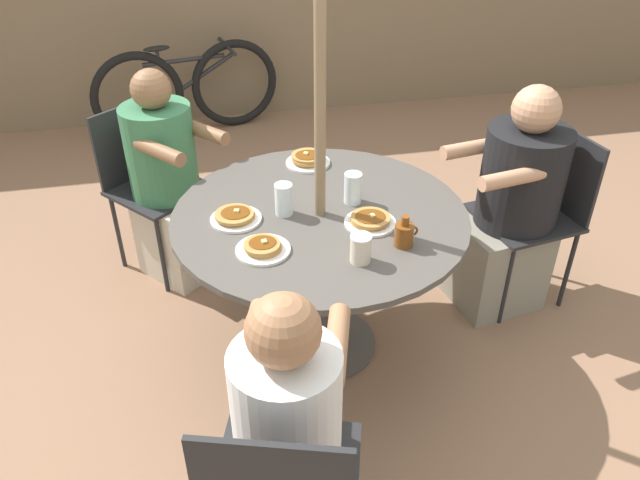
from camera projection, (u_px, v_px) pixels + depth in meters
name	position (u px, v px, depth m)	size (l,w,h in m)	color
ground_plane	(320.00, 343.00, 3.05)	(12.00, 12.00, 0.00)	#8C664C
back_fence	(244.00, 12.00, 4.99)	(10.00, 0.06, 1.71)	#7A664C
patio_table	(320.00, 238.00, 2.70)	(1.26, 1.26, 0.74)	#4C4742
umbrella_pole	(320.00, 124.00, 2.41)	(0.05, 0.05, 2.30)	#846B4C
diner_north	(290.00, 445.00, 1.93)	(0.44, 0.54, 1.12)	#3D3D42
patio_chair_east	(540.00, 205.00, 3.11)	(0.50, 0.50, 0.90)	#232326
diner_east	(510.00, 213.00, 3.06)	(0.58, 0.46, 1.17)	gray
patio_chair_south	(148.00, 177.00, 3.36)	(0.62, 0.62, 0.90)	#232326
diner_south	(170.00, 187.00, 3.27)	(0.57, 0.58, 1.15)	beige
pancake_plate_a	(236.00, 217.00, 2.58)	(0.21, 0.21, 0.05)	white
pancake_plate_b	(263.00, 248.00, 2.39)	(0.21, 0.21, 0.05)	white
pancake_plate_c	(370.00, 221.00, 2.55)	(0.21, 0.21, 0.05)	white
pancake_plate_d	(308.00, 160.00, 3.00)	(0.21, 0.21, 0.06)	white
syrup_bottle	(404.00, 234.00, 2.41)	(0.09, 0.08, 0.13)	brown
coffee_cup	(361.00, 249.00, 2.32)	(0.08, 0.08, 0.11)	beige
drinking_glass_a	(353.00, 188.00, 2.68)	(0.08, 0.08, 0.14)	silver
drinking_glass_b	(284.00, 199.00, 2.59)	(0.08, 0.08, 0.14)	silver
bicycle	(188.00, 89.00, 4.91)	(1.46, 0.46, 0.73)	black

